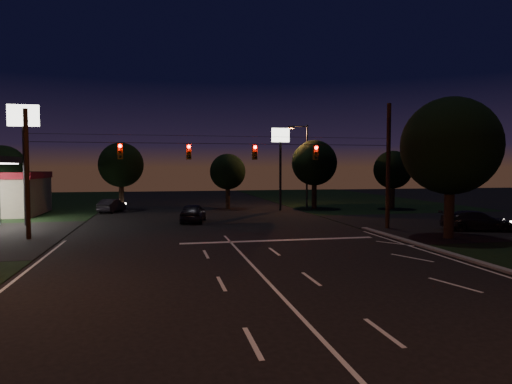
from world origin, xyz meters
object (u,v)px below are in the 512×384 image
object	(u,v)px
car_oncoming_a	(193,213)
car_oncoming_b	(112,206)
utility_pole_right	(387,229)
tree_right_near	(449,147)
car_cross	(477,221)

from	to	relation	value
car_oncoming_a	car_oncoming_b	xyz separation A→B (m)	(-7.29, 9.85, -0.10)
utility_pole_right	car_oncoming_b	distance (m)	26.64
car_oncoming_b	utility_pole_right	bearing A→B (deg)	158.87
car_oncoming_b	tree_right_near	bearing A→B (deg)	153.66
car_oncoming_a	car_oncoming_b	world-z (taller)	car_oncoming_a
tree_right_near	car_oncoming_b	xyz separation A→B (m)	(-22.29, 21.51, -5.02)
utility_pole_right	car_cross	world-z (taller)	utility_pole_right
car_oncoming_b	car_cross	distance (m)	32.48
car_oncoming_b	car_oncoming_a	bearing A→B (deg)	144.12
car_oncoming_b	car_cross	bearing A→B (deg)	161.70
utility_pole_right	car_oncoming_b	bearing A→B (deg)	141.23
car_cross	car_oncoming_b	bearing A→B (deg)	71.56
utility_pole_right	tree_right_near	size ratio (longest dim) A/B	1.03
utility_pole_right	car_cross	distance (m)	6.07
tree_right_near	utility_pole_right	bearing A→B (deg)	107.53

